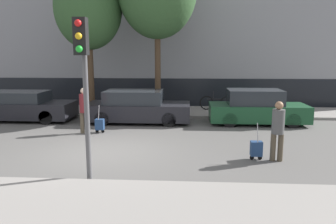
% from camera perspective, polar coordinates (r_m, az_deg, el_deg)
% --- Properties ---
extents(ground_plane, '(80.00, 80.00, 0.00)m').
position_cam_1_polar(ground_plane, '(10.27, -10.85, -6.86)').
color(ground_plane, '#565451').
extents(sidewalk_near, '(28.00, 2.50, 0.12)m').
position_cam_1_polar(sidewalk_near, '(6.92, -18.83, -15.21)').
color(sidewalk_near, gray).
rests_on(sidewalk_near, ground_plane).
extents(sidewalk_far, '(28.00, 3.00, 0.12)m').
position_cam_1_polar(sidewalk_far, '(16.95, -5.00, 0.14)').
color(sidewalk_far, gray).
rests_on(sidewalk_far, ground_plane).
extents(building_facade, '(28.00, 2.72, 9.80)m').
position_cam_1_polar(building_facade, '(20.30, -3.68, 15.44)').
color(building_facade, gray).
rests_on(building_facade, ground_plane).
extents(parked_car_0, '(4.51, 1.78, 1.32)m').
position_cam_1_polar(parked_car_0, '(16.17, -24.07, 0.86)').
color(parked_car_0, black).
rests_on(parked_car_0, ground_plane).
extents(parked_car_1, '(4.52, 1.88, 1.40)m').
position_cam_1_polar(parked_car_1, '(14.42, -5.39, 0.80)').
color(parked_car_1, black).
rests_on(parked_car_1, ground_plane).
extents(parked_car_2, '(4.10, 1.70, 1.47)m').
position_cam_1_polar(parked_car_2, '(14.54, 15.19, 0.67)').
color(parked_car_2, '#194728').
rests_on(parked_car_2, ground_plane).
extents(pedestrian_left, '(0.35, 0.34, 1.72)m').
position_cam_1_polar(pedestrian_left, '(12.66, -14.39, 0.74)').
color(pedestrian_left, '#4C4233').
rests_on(pedestrian_left, ground_plane).
extents(trolley_left, '(0.34, 0.29, 1.07)m').
position_cam_1_polar(trolley_left, '(12.72, -11.81, -2.13)').
color(trolley_left, navy).
rests_on(trolley_left, ground_plane).
extents(pedestrian_right, '(0.35, 0.34, 1.68)m').
position_cam_1_polar(pedestrian_right, '(9.53, 18.59, -2.59)').
color(pedestrian_right, '#4C4233').
rests_on(pedestrian_right, ground_plane).
extents(trolley_right, '(0.34, 0.29, 1.07)m').
position_cam_1_polar(trolley_right, '(9.62, 15.12, -6.18)').
color(trolley_right, navy).
rests_on(trolley_right, ground_plane).
extents(traffic_light, '(0.28, 0.47, 3.73)m').
position_cam_1_polar(traffic_light, '(7.53, -14.54, 7.50)').
color(traffic_light, '#515154').
rests_on(traffic_light, ground_plane).
extents(parked_bicycle, '(1.77, 0.06, 0.96)m').
position_cam_1_polar(parked_bicycle, '(17.10, 8.49, 1.62)').
color(parked_bicycle, black).
rests_on(parked_bicycle, sidewalk_far).
extents(bare_tree_down_street, '(3.17, 3.17, 6.92)m').
position_cam_1_polar(bare_tree_down_street, '(16.56, -13.72, 17.10)').
color(bare_tree_down_street, '#4C3826').
rests_on(bare_tree_down_street, sidewalk_far).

